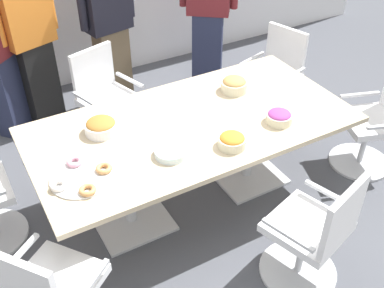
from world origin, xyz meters
The scene contains 15 objects.
ground_plane centered at (0.00, 0.00, -0.01)m, with size 10.00×10.00×0.01m, color #4C4F56.
conference_table centered at (0.00, 0.00, 0.63)m, with size 2.40×1.20×0.75m.
office_chair_1 centered at (0.28, -1.09, 0.41)m, with size 0.67×0.67×0.91m.
office_chair_2 centered at (1.60, -0.39, 0.41)m, with size 0.69×0.69×0.91m.
office_chair_3 centered at (1.33, 0.68, 0.41)m, with size 0.67×0.67×0.91m.
office_chair_4 centered at (-0.29, 1.09, 0.41)m, with size 0.68×0.68×0.91m.
person_standing_1 centered at (-0.73, 1.72, 0.94)m, with size 0.60×0.35×1.79m.
person_standing_2 centered at (0.04, 1.72, 0.91)m, with size 0.61×0.30×1.74m.
person_standing_3 centered at (1.08, 1.56, 0.93)m, with size 0.53×0.44×1.78m.
snack_bowl_chips_orange centered at (0.10, -0.39, 0.80)m, with size 0.20×0.20×0.10m.
snack_bowl_cookies centered at (0.53, 0.23, 0.81)m, with size 0.22×0.22×0.12m.
snack_bowl_candy_mix centered at (0.56, -0.31, 0.80)m, with size 0.19×0.19×0.10m.
snack_bowl_pretzels centered at (-0.63, 0.22, 0.80)m, with size 0.24×0.24×0.11m.
donut_platter centered at (-0.92, -0.20, 0.77)m, with size 0.41×0.41×0.04m.
plate_stack centered at (-0.32, -0.27, 0.77)m, with size 0.22×0.22×0.05m.
Camera 1 is at (-1.41, -2.48, 2.71)m, focal length 43.57 mm.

